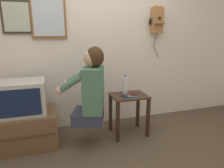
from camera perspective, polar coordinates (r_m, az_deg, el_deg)
The scene contains 13 objects.
ground_plane at distance 2.38m, azimuth -1.26°, elevation -21.00°, with size 14.00×14.00×0.00m, color #4C3D2D.
wall_back at distance 2.93m, azimuth -7.06°, elevation 12.38°, with size 6.80×0.05×2.55m.
side_table at distance 2.74m, azimuth 4.83°, elevation -6.00°, with size 0.48×0.38×0.57m.
person at distance 2.38m, azimuth -5.94°, elevation -1.07°, with size 0.60×0.53×0.92m.
tv_stand at distance 2.77m, azimuth -23.41°, elevation -11.68°, with size 0.76×0.54×0.43m.
television at distance 2.62m, azimuth -24.23°, elevation -3.50°, with size 0.53×0.43×0.40m.
wall_phone_antique at distance 3.21m, azimuth 12.69°, elevation 17.38°, with size 0.21×0.19×0.79m.
framed_picture at distance 2.87m, azimuth -25.60°, elevation 16.86°, with size 0.35×0.03×0.40m.
wall_mirror at distance 2.84m, azimuth -17.75°, elevation 18.56°, with size 0.44×0.04×0.62m.
cell_phone_held at distance 2.62m, azimuth 3.59°, elevation -3.47°, with size 0.10×0.14×0.01m.
cell_phone_spare at distance 2.74m, azimuth 6.60°, elevation -2.71°, with size 0.08×0.13×0.01m.
water_bottle at distance 2.73m, azimuth 3.78°, elevation -0.25°, with size 0.06×0.06×0.26m.
toothbrush at distance 2.61m, azimuth 6.21°, elevation -3.59°, with size 0.17×0.02×0.02m.
Camera 1 is at (-0.53, -1.86, 1.38)m, focal length 32.00 mm.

